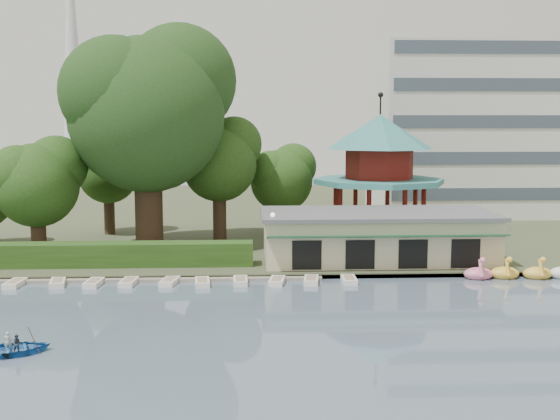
{
  "coord_description": "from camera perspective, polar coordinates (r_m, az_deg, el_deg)",
  "views": [
    {
      "loc": [
        -0.43,
        -33.18,
        11.63
      ],
      "look_at": [
        2.0,
        18.0,
        5.0
      ],
      "focal_mm": 45.0,
      "sensor_mm": 36.0,
      "label": 1
    }
  ],
  "objects": [
    {
      "name": "embankment",
      "position": [
        51.77,
        -2.18,
        -5.44
      ],
      "size": [
        220.0,
        0.6,
        0.3
      ],
      "primitive_type": "cube",
      "color": "gray",
      "rests_on": "ground"
    },
    {
      "name": "small_trees",
      "position": [
        65.56,
        -13.01,
        2.79
      ],
      "size": [
        39.28,
        16.77,
        11.54
      ],
      "color": "#3A281C",
      "rests_on": "shore"
    },
    {
      "name": "big_tree",
      "position": [
        61.99,
        -10.61,
        8.52
      ],
      "size": [
        14.73,
        13.73,
        19.66
      ],
      "color": "#3A281C",
      "rests_on": "shore"
    },
    {
      "name": "boathouse",
      "position": [
        56.89,
        7.89,
        -2.07
      ],
      "size": [
        18.6,
        9.39,
        3.9
      ],
      "color": "beige",
      "rests_on": "shore"
    },
    {
      "name": "dock",
      "position": [
        52.96,
        -15.34,
        -5.45
      ],
      "size": [
        34.0,
        1.6,
        0.24
      ],
      "primitive_type": "cube",
      "color": "gray",
      "rests_on": "ground"
    },
    {
      "name": "hedge",
      "position": [
        56.58,
        -17.63,
        -3.5
      ],
      "size": [
        30.0,
        2.0,
        1.8
      ],
      "primitive_type": "cube",
      "color": "#294B18",
      "rests_on": "shore"
    },
    {
      "name": "pavilion",
      "position": [
        66.49,
        8.08,
        3.72
      ],
      "size": [
        12.4,
        12.4,
        13.5
      ],
      "color": "beige",
      "rests_on": "shore"
    },
    {
      "name": "shore",
      "position": [
        85.95,
        -2.41,
        -0.28
      ],
      "size": [
        220.0,
        70.0,
        0.4
      ],
      "primitive_type": "cube",
      "color": "#424930",
      "rests_on": "ground"
    },
    {
      "name": "broadcast_tower",
      "position": [
        179.5,
        -16.61,
        14.22
      ],
      "size": [
        8.0,
        8.0,
        96.0
      ],
      "color": "silver",
      "rests_on": "ground"
    },
    {
      "name": "moored_rowboats",
      "position": [
        51.24,
        -13.55,
        -5.75
      ],
      "size": [
        34.92,
        2.78,
        0.36
      ],
      "color": "white",
      "rests_on": "ground"
    },
    {
      "name": "rowboat_with_passengers",
      "position": [
        37.96,
        -20.91,
        -10.13
      ],
      "size": [
        6.03,
        5.17,
        2.01
      ],
      "color": "#2465AA",
      "rests_on": "ground"
    },
    {
      "name": "ground_plane",
      "position": [
        35.16,
        -1.91,
        -11.94
      ],
      "size": [
        220.0,
        220.0,
        0.0
      ],
      "primitive_type": "plane",
      "color": "slate",
      "rests_on": "ground"
    },
    {
      "name": "lamp_post",
      "position": [
        52.87,
        -0.59,
        -1.65
      ],
      "size": [
        0.36,
        0.36,
        4.28
      ],
      "color": "black",
      "rests_on": "shore"
    },
    {
      "name": "swan_boats",
      "position": [
        55.52,
        20.82,
        -4.79
      ],
      "size": [
        11.95,
        2.05,
        1.92
      ],
      "color": "pink",
      "rests_on": "ground"
    },
    {
      "name": "office_building",
      "position": [
        88.62,
        19.31,
        5.73
      ],
      "size": [
        38.0,
        18.0,
        20.0
      ],
      "color": "silver",
      "rests_on": "shore"
    }
  ]
}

